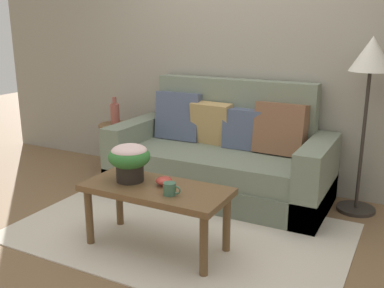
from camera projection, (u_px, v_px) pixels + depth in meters
ground_plane at (182, 230)px, 3.50m from camera, size 14.00×14.00×0.00m
wall_back at (249, 37)px, 4.27m from camera, size 6.40×0.12×2.91m
area_rug at (180, 231)px, 3.46m from camera, size 2.53×1.60×0.01m
couch at (222, 159)px, 4.18m from camera, size 2.04×0.90×1.07m
coffee_table at (156, 196)px, 3.12m from camera, size 1.05×0.48×0.47m
side_table at (117, 139)px, 4.82m from camera, size 0.39×0.39×0.53m
floor_lamp at (370, 71)px, 3.54m from camera, size 0.34×0.34×1.49m
potted_plant at (129, 158)px, 3.17m from camera, size 0.30×0.30×0.27m
coffee_mug at (170, 189)px, 2.94m from camera, size 0.13×0.09×0.09m
snack_bowl at (164, 181)px, 3.11m from camera, size 0.12×0.12×0.06m
table_vase at (115, 113)px, 4.75m from camera, size 0.10×0.10×0.30m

